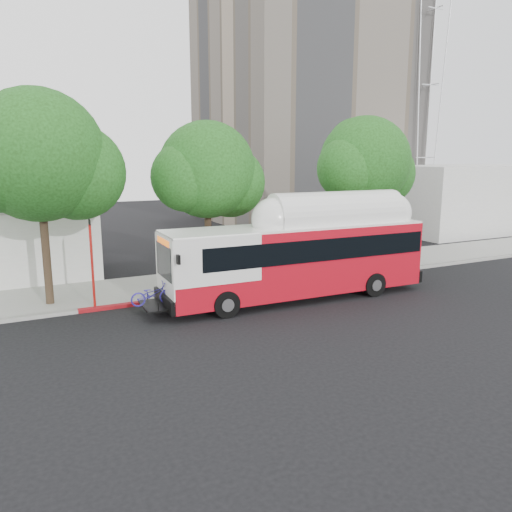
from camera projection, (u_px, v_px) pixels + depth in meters
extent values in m
plane|color=black|center=(279.00, 313.00, 22.06)|extent=(120.00, 120.00, 0.00)
cube|color=gray|center=(223.00, 279.00, 27.76)|extent=(60.00, 5.00, 0.15)
cube|color=gray|center=(242.00, 290.00, 25.48)|extent=(60.00, 0.30, 0.15)
cube|color=maroon|center=(186.00, 297.00, 24.17)|extent=(10.00, 0.32, 0.16)
cylinder|color=#2D2116|center=(45.00, 241.00, 22.39)|extent=(0.36, 0.36, 6.08)
sphere|color=#193C11|center=(38.00, 155.00, 21.65)|extent=(5.80, 5.80, 5.80)
sphere|color=#193C11|center=(77.00, 172.00, 22.67)|extent=(4.35, 4.35, 4.35)
cylinder|color=#2D2116|center=(208.00, 235.00, 26.37)|extent=(0.36, 0.36, 5.44)
sphere|color=#193C11|center=(207.00, 170.00, 25.71)|extent=(5.00, 5.00, 5.00)
sphere|color=#193C11|center=(230.00, 182.00, 26.62)|extent=(3.75, 3.75, 3.75)
cylinder|color=#2D2116|center=(362.00, 222.00, 30.51)|extent=(0.36, 0.36, 5.76)
sphere|color=#193C11|center=(365.00, 162.00, 29.81)|extent=(5.40, 5.40, 5.40)
sphere|color=#193C11|center=(382.00, 174.00, 30.77)|extent=(4.05, 4.05, 4.05)
cube|color=gray|center=(302.00, 50.00, 51.09)|extent=(18.00, 18.00, 35.00)
cube|color=silver|center=(469.00, 196.00, 48.59)|extent=(20.00, 12.00, 6.00)
cube|color=red|center=(297.00, 259.00, 23.92)|extent=(12.96, 3.04, 3.12)
cube|color=black|center=(307.00, 245.00, 24.02)|extent=(11.67, 3.08, 1.02)
cube|color=white|center=(298.00, 226.00, 23.61)|extent=(12.96, 2.95, 0.11)
cube|color=white|center=(336.00, 218.00, 24.45)|extent=(6.92, 2.28, 0.59)
cube|color=black|center=(153.00, 306.00, 21.25)|extent=(0.90, 1.95, 0.06)
imported|color=#2D229B|center=(152.00, 294.00, 21.15)|extent=(0.68, 1.86, 0.97)
cylinder|color=red|center=(92.00, 268.00, 22.16)|extent=(0.12, 0.12, 3.87)
cube|color=black|center=(89.00, 222.00, 21.77)|extent=(0.05, 0.39, 0.24)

